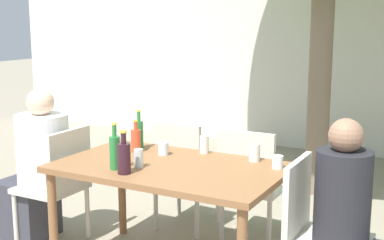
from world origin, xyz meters
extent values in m
cube|color=silver|center=(0.00, 3.86, 1.40)|extent=(10.00, 0.08, 2.80)
cylinder|color=#7A6651|center=(0.40, 2.14, 1.03)|extent=(0.22, 0.22, 2.06)
cube|color=brown|center=(0.00, 0.00, 0.74)|extent=(1.48, 0.90, 0.04)
cylinder|color=brown|center=(-0.68, -0.39, 0.36)|extent=(0.06, 0.06, 0.72)
cylinder|color=brown|center=(-0.68, 0.39, 0.36)|extent=(0.06, 0.06, 0.72)
cylinder|color=brown|center=(0.68, 0.39, 0.36)|extent=(0.06, 0.06, 0.72)
cube|color=beige|center=(-1.06, 0.00, 0.43)|extent=(0.44, 0.44, 0.04)
cube|color=beige|center=(-0.86, 0.00, 0.68)|extent=(0.04, 0.44, 0.45)
cylinder|color=beige|center=(-1.25, 0.19, 0.21)|extent=(0.04, 0.04, 0.42)
cylinder|color=beige|center=(-1.25, -0.19, 0.21)|extent=(0.04, 0.04, 0.42)
cylinder|color=beige|center=(-0.87, 0.19, 0.21)|extent=(0.04, 0.04, 0.42)
cylinder|color=beige|center=(-0.87, -0.19, 0.21)|extent=(0.04, 0.04, 0.42)
cube|color=beige|center=(0.86, 0.00, 0.68)|extent=(0.04, 0.44, 0.45)
cube|color=beige|center=(-0.30, 0.77, 0.43)|extent=(0.44, 0.44, 0.04)
cube|color=beige|center=(-0.30, 0.57, 0.68)|extent=(0.44, 0.04, 0.45)
cylinder|color=beige|center=(-0.11, 0.96, 0.21)|extent=(0.04, 0.04, 0.42)
cylinder|color=beige|center=(-0.49, 0.96, 0.21)|extent=(0.04, 0.04, 0.42)
cylinder|color=beige|center=(-0.11, 0.58, 0.21)|extent=(0.04, 0.04, 0.42)
cylinder|color=beige|center=(-0.49, 0.58, 0.21)|extent=(0.04, 0.04, 0.42)
cube|color=beige|center=(0.30, 0.77, 0.43)|extent=(0.44, 0.44, 0.04)
cube|color=beige|center=(0.30, 0.57, 0.68)|extent=(0.44, 0.04, 0.45)
cylinder|color=beige|center=(0.49, 0.96, 0.21)|extent=(0.04, 0.04, 0.42)
cylinder|color=beige|center=(0.11, 0.96, 0.21)|extent=(0.04, 0.04, 0.42)
cylinder|color=beige|center=(0.49, 0.58, 0.21)|extent=(0.04, 0.04, 0.42)
cylinder|color=beige|center=(0.11, 0.58, 0.21)|extent=(0.04, 0.04, 0.42)
cube|color=#383842|center=(-1.32, 0.00, 0.23)|extent=(0.40, 0.36, 0.45)
cylinder|color=white|center=(-1.12, 0.00, 0.72)|extent=(0.40, 0.40, 0.54)
sphere|color=beige|center=(-1.12, 0.00, 1.09)|extent=(0.21, 0.21, 0.21)
cylinder|color=#232328|center=(1.12, 0.00, 0.72)|extent=(0.32, 0.32, 0.53)
sphere|color=#936B51|center=(1.12, 0.00, 1.07)|extent=(0.19, 0.19, 0.19)
cylinder|color=#287A38|center=(-0.43, 0.27, 0.86)|extent=(0.06, 0.06, 0.21)
cylinder|color=#287A38|center=(-0.43, 0.27, 1.00)|extent=(0.03, 0.03, 0.07)
cylinder|color=gold|center=(-0.43, 0.27, 1.04)|extent=(0.03, 0.03, 0.01)
cylinder|color=#287A38|center=(-0.26, -0.25, 0.86)|extent=(0.07, 0.07, 0.21)
cylinder|color=#287A38|center=(-0.26, -0.25, 1.01)|extent=(0.03, 0.03, 0.07)
cylinder|color=gold|center=(-0.26, -0.25, 1.05)|extent=(0.03, 0.03, 0.01)
cylinder|color=#331923|center=(-0.15, -0.31, 0.85)|extent=(0.08, 0.08, 0.19)
cylinder|color=#331923|center=(-0.15, -0.31, 0.98)|extent=(0.03, 0.03, 0.07)
cylinder|color=gold|center=(-0.15, -0.31, 1.02)|extent=(0.04, 0.04, 0.01)
cylinder|color=#DB4C2D|center=(-0.40, 0.19, 0.84)|extent=(0.07, 0.07, 0.16)
cylinder|color=#DB4C2D|center=(-0.40, 0.19, 0.95)|extent=(0.03, 0.03, 0.06)
cylinder|color=gold|center=(-0.40, 0.19, 0.98)|extent=(0.03, 0.03, 0.01)
cylinder|color=silver|center=(-0.18, 0.20, 0.80)|extent=(0.07, 0.07, 0.09)
cylinder|color=white|center=(0.65, 0.26, 0.80)|extent=(0.07, 0.07, 0.08)
cylinder|color=silver|center=(0.45, 0.35, 0.82)|extent=(0.08, 0.08, 0.12)
cylinder|color=silver|center=(0.05, 0.38, 0.82)|extent=(0.07, 0.07, 0.12)
cylinder|color=silver|center=(-0.15, -0.15, 0.82)|extent=(0.06, 0.06, 0.12)
camera|label=1|loc=(1.73, -2.92, 1.71)|focal=50.00mm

